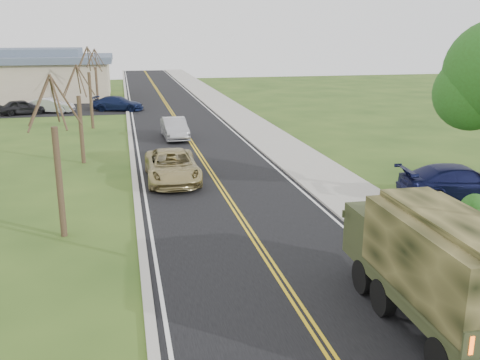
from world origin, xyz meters
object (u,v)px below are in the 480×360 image
object	(u,v)px
military_truck	(435,260)
suv_champagne	(172,166)
sedan_silver	(175,128)
pickup_navy	(460,183)

from	to	relation	value
military_truck	suv_champagne	size ratio (longest dim) A/B	1.15
military_truck	sedan_silver	distance (m)	27.33
military_truck	pickup_navy	bearing A→B (deg)	53.94
sedan_silver	pickup_navy	size ratio (longest dim) A/B	0.82
military_truck	pickup_navy	size ratio (longest dim) A/B	1.17
military_truck	sedan_silver	world-z (taller)	military_truck
pickup_navy	military_truck	bearing A→B (deg)	149.12
pickup_navy	sedan_silver	bearing A→B (deg)	39.59
suv_champagne	pickup_navy	xyz separation A→B (m)	(12.62, -6.03, 0.02)
suv_champagne	military_truck	bearing A→B (deg)	-71.00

